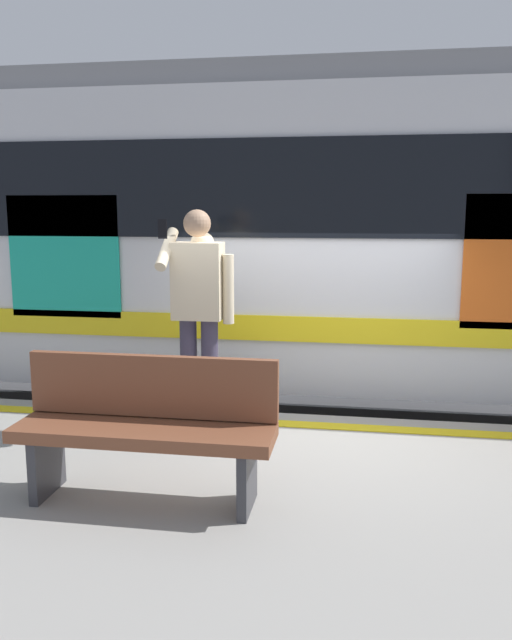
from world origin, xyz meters
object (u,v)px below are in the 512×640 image
train_carriage (300,228)px  bench (146,423)px  handbag (156,406)px  passenger (199,301)px

train_carriage → bench: bearing=81.0°
train_carriage → handbag: bearing=68.8°
passenger → train_carriage: bearing=-103.6°
passenger → bench: (0.01, 1.32, -0.59)m
passenger → bench: bearing=89.5°
handbag → bench: size_ratio=0.25×
bench → handbag: bearing=-74.2°
handbag → bench: (-0.36, 1.28, 0.30)m
train_carriage → passenger: bearing=76.4°
handbag → passenger: bearing=-173.1°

